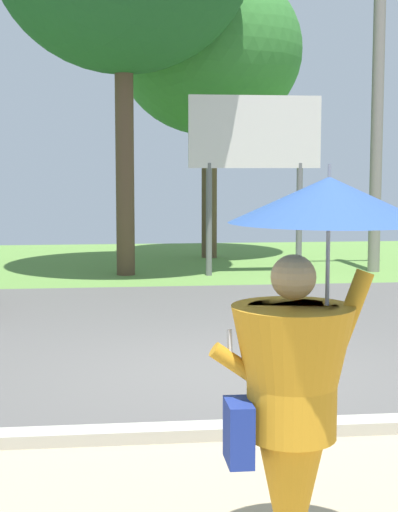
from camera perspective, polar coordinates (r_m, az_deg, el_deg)
name	(u,v)px	position (r m, az deg, el deg)	size (l,w,h in m)	color
ground_plane	(194,322)	(11.22, -0.35, -4.73)	(40.00, 22.00, 0.20)	#565451
monk_pedestrian	(300,379)	(3.94, 7.24, -8.77)	(1.06, 0.97, 2.13)	orange
utility_pole	(378,94)	(16.52, 12.71, 11.30)	(1.80, 0.24, 6.80)	gray
roadside_billboard	(255,145)	(15.61, 4.04, 7.96)	(2.60, 0.12, 3.50)	slate
tree_left_far	(209,51)	(18.80, 0.76, 14.51)	(4.25, 4.25, 6.72)	brown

